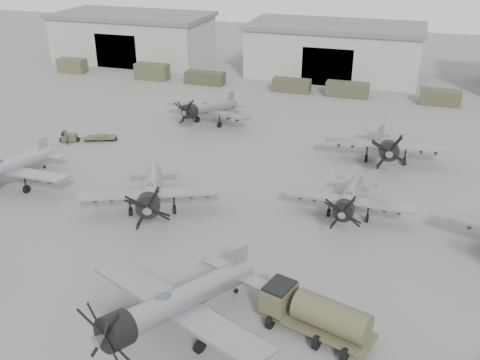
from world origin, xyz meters
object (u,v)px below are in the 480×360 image
object	(u,v)px
aircraft_near_1	(172,305)
fuel_tanker	(316,313)
tug_trailer	(81,138)
aircraft_mid_1	(151,191)
aircraft_far_0	(207,109)
aircraft_mid_2	(349,199)
aircraft_mid_0	(5,168)
aircraft_far_1	(387,143)
ground_crew	(66,137)

from	to	relation	value
aircraft_near_1	fuel_tanker	world-z (taller)	aircraft_near_1
tug_trailer	aircraft_near_1	bearing A→B (deg)	-70.33
aircraft_mid_1	aircraft_far_0	bearing A→B (deg)	75.62
aircraft_mid_2	fuel_tanker	bearing A→B (deg)	-89.09
aircraft_mid_0	fuel_tanker	world-z (taller)	aircraft_mid_0
aircraft_mid_2	tug_trailer	size ratio (longest dim) A/B	1.77
aircraft_near_1	aircraft_mid_2	bearing A→B (deg)	88.46
aircraft_far_1	tug_trailer	size ratio (longest dim) A/B	2.12
aircraft_mid_2	aircraft_far_1	xyz separation A→B (m)	(2.24, 13.55, 0.39)
aircraft_mid_2	fuel_tanker	world-z (taller)	aircraft_mid_2
aircraft_mid_0	aircraft_far_0	world-z (taller)	aircraft_mid_0
ground_crew	fuel_tanker	bearing A→B (deg)	-138.15
aircraft_mid_0	aircraft_far_1	distance (m)	38.97
aircraft_mid_1	aircraft_far_0	distance (m)	24.17
aircraft_far_0	fuel_tanker	xyz separation A→B (m)	(20.60, -34.59, -0.59)
aircraft_far_0	aircraft_mid_0	bearing A→B (deg)	-100.53
aircraft_mid_0	aircraft_far_0	distance (m)	26.46
aircraft_mid_1	tug_trailer	xyz separation A→B (m)	(-16.26, 13.72, -1.88)
aircraft_mid_0	ground_crew	distance (m)	12.24
aircraft_far_0	ground_crew	bearing A→B (deg)	-123.02
aircraft_mid_0	aircraft_mid_1	bearing A→B (deg)	0.00
aircraft_near_1	aircraft_far_1	distance (m)	33.70
aircraft_near_1	aircraft_mid_2	xyz separation A→B (m)	(8.36, 18.44, -0.51)
aircraft_far_1	fuel_tanker	bearing A→B (deg)	-99.48
aircraft_far_0	aircraft_far_1	world-z (taller)	aircraft_far_1
aircraft_far_1	tug_trailer	xyz separation A→B (m)	(-35.22, -4.41, -1.95)
aircraft_near_1	aircraft_mid_1	size ratio (longest dim) A/B	1.09
aircraft_near_1	tug_trailer	size ratio (longest dim) A/B	2.18
aircraft_far_1	fuel_tanker	size ratio (longest dim) A/B	1.76
aircraft_far_0	ground_crew	xyz separation A→B (m)	(-13.30, -11.68, -1.21)
aircraft_mid_0	ground_crew	xyz separation A→B (m)	(-1.61, 12.06, -1.38)
aircraft_mid_2	aircraft_near_1	bearing A→B (deg)	-113.36
aircraft_mid_1	aircraft_mid_2	size ratio (longest dim) A/B	1.14
aircraft_far_0	aircraft_mid_2	bearing A→B (deg)	-27.37
aircraft_mid_0	aircraft_mid_2	xyz separation A→B (m)	(32.32, 4.46, -0.32)
aircraft_near_1	aircraft_mid_1	world-z (taller)	aircraft_near_1
fuel_tanker	ground_crew	size ratio (longest dim) A/B	3.91
aircraft_far_1	tug_trailer	world-z (taller)	aircraft_far_1
aircraft_mid_0	ground_crew	world-z (taller)	aircraft_mid_0
tug_trailer	aircraft_far_1	bearing A→B (deg)	-14.96
fuel_tanker	tug_trailer	bearing A→B (deg)	159.79
aircraft_mid_0	aircraft_mid_2	distance (m)	32.63
aircraft_far_1	aircraft_mid_1	bearing A→B (deg)	-141.28
ground_crew	aircraft_mid_0	bearing A→B (deg)	173.53
aircraft_mid_2	aircraft_mid_0	bearing A→B (deg)	-171.11
aircraft_mid_0	aircraft_mid_2	world-z (taller)	aircraft_mid_0
aircraft_mid_1	fuel_tanker	world-z (taller)	aircraft_mid_1
aircraft_far_1	aircraft_near_1	bearing A→B (deg)	-113.32
aircraft_near_1	fuel_tanker	bearing A→B (deg)	43.40
aircraft_mid_1	ground_crew	distance (m)	21.12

